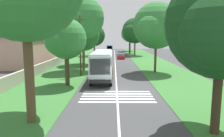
# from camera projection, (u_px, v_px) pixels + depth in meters

# --- Properties ---
(ground) EXTENTS (160.00, 160.00, 0.00)m
(ground) POSITION_uv_depth(u_px,v_px,m) (117.00, 91.00, 22.35)
(ground) COLOR #424244
(grass_verge_left) EXTENTS (120.00, 8.00, 0.04)m
(grass_verge_left) POSITION_uv_depth(u_px,v_px,m) (69.00, 69.00, 37.25)
(grass_verge_left) COLOR #387533
(grass_verge_left) RESTS_ON ground
(grass_verge_right) EXTENTS (120.00, 8.00, 0.04)m
(grass_verge_right) POSITION_uv_depth(u_px,v_px,m) (163.00, 69.00, 37.13)
(grass_verge_right) COLOR #387533
(grass_verge_right) RESTS_ON ground
(centre_line) EXTENTS (110.00, 0.16, 0.01)m
(centre_line) POSITION_uv_depth(u_px,v_px,m) (116.00, 69.00, 37.19)
(centre_line) COLOR silver
(centre_line) RESTS_ON ground
(coach_bus) EXTENTS (11.16, 2.62, 3.73)m
(coach_bus) POSITION_uv_depth(u_px,v_px,m) (103.00, 63.00, 28.26)
(coach_bus) COLOR silver
(coach_bus) RESTS_ON ground
(zebra_crossing) EXTENTS (4.05, 6.80, 0.01)m
(zebra_crossing) POSITION_uv_depth(u_px,v_px,m) (117.00, 96.00, 20.30)
(zebra_crossing) COLOR silver
(zebra_crossing) RESTS_ON ground
(trailing_car_0) EXTENTS (4.30, 1.78, 1.43)m
(trailing_car_0) POSITION_uv_depth(u_px,v_px,m) (108.00, 59.00, 47.76)
(trailing_car_0) COLOR gray
(trailing_car_0) RESTS_ON ground
(trailing_car_1) EXTENTS (4.30, 1.78, 1.43)m
(trailing_car_1) POSITION_uv_depth(u_px,v_px,m) (121.00, 56.00, 55.41)
(trailing_car_1) COLOR #B21E1E
(trailing_car_1) RESTS_ON ground
(trailing_car_2) EXTENTS (4.30, 1.78, 1.43)m
(trailing_car_2) POSITION_uv_depth(u_px,v_px,m) (121.00, 53.00, 64.80)
(trailing_car_2) COLOR gray
(trailing_car_2) RESTS_ON ground
(trailing_car_3) EXTENTS (4.30, 1.78, 1.43)m
(trailing_car_3) POSITION_uv_depth(u_px,v_px,m) (109.00, 52.00, 70.58)
(trailing_car_3) COLOR silver
(trailing_car_3) RESTS_ON ground
(trailing_minibus_0) EXTENTS (6.00, 2.14, 2.53)m
(trailing_minibus_0) POSITION_uv_depth(u_px,v_px,m) (110.00, 48.00, 81.16)
(trailing_minibus_0) COLOR teal
(trailing_minibus_0) RESTS_ON ground
(roadside_tree_left_0) EXTENTS (7.84, 6.48, 9.28)m
(roadside_tree_left_0) POSITION_uv_depth(u_px,v_px,m) (83.00, 35.00, 42.44)
(roadside_tree_left_0) COLOR #4C3826
(roadside_tree_left_0) RESTS_ON grass_verge_left
(roadside_tree_left_2) EXTENTS (8.22, 7.00, 12.14)m
(roadside_tree_left_2) POSITION_uv_depth(u_px,v_px,m) (81.00, 19.00, 34.76)
(roadside_tree_left_2) COLOR brown
(roadside_tree_left_2) RESTS_ON grass_verge_left
(roadside_tree_left_3) EXTENTS (7.48, 6.31, 9.18)m
(roadside_tree_left_3) POSITION_uv_depth(u_px,v_px,m) (94.00, 36.00, 62.53)
(roadside_tree_left_3) COLOR #4C3826
(roadside_tree_left_3) RESTS_ON grass_verge_left
(roadside_tree_left_4) EXTENTS (5.46, 4.63, 7.68)m
(roadside_tree_left_4) POSITION_uv_depth(u_px,v_px,m) (66.00, 40.00, 24.21)
(roadside_tree_left_4) COLOR #4C3826
(roadside_tree_left_4) RESTS_ON grass_verge_left
(roadside_tree_right_0) EXTENTS (8.32, 7.20, 10.89)m
(roadside_tree_right_0) POSITION_uv_depth(u_px,v_px,m) (155.00, 27.00, 32.87)
(roadside_tree_right_0) COLOR #4C3826
(roadside_tree_right_0) RESTS_ON grass_verge_right
(roadside_tree_right_1) EXTENTS (7.41, 6.25, 10.29)m
(roadside_tree_right_1) POSITION_uv_depth(u_px,v_px,m) (129.00, 33.00, 84.56)
(roadside_tree_right_1) COLOR brown
(roadside_tree_right_1) RESTS_ON grass_verge_right
(roadside_tree_right_2) EXTENTS (7.24, 6.15, 9.38)m
(roadside_tree_right_2) POSITION_uv_depth(u_px,v_px,m) (219.00, 26.00, 11.68)
(roadside_tree_right_2) COLOR #3D2D1E
(roadside_tree_right_2) RESTS_ON grass_verge_right
(roadside_tree_right_3) EXTENTS (9.03, 7.59, 11.23)m
(roadside_tree_right_3) POSITION_uv_depth(u_px,v_px,m) (134.00, 31.00, 63.50)
(roadside_tree_right_3) COLOR brown
(roadside_tree_right_3) RESTS_ON grass_verge_right
(roadside_tree_right_4) EXTENTS (6.87, 5.84, 9.65)m
(roadside_tree_right_4) POSITION_uv_depth(u_px,v_px,m) (129.00, 34.00, 71.65)
(roadside_tree_right_4) COLOR #4C3826
(roadside_tree_right_4) RESTS_ON grass_verge_right
(utility_pole) EXTENTS (0.24, 1.40, 8.54)m
(utility_pole) POSITION_uv_depth(u_px,v_px,m) (80.00, 45.00, 30.37)
(utility_pole) COLOR #473828
(utility_pole) RESTS_ON grass_verge_left
(roadside_wall) EXTENTS (70.00, 0.40, 1.52)m
(roadside_wall) POSITION_uv_depth(u_px,v_px,m) (57.00, 62.00, 42.10)
(roadside_wall) COLOR #B2A893
(roadside_wall) RESTS_ON grass_verge_left
(roadside_building) EXTENTS (12.62, 9.83, 6.54)m
(roadside_building) POSITION_uv_depth(u_px,v_px,m) (21.00, 49.00, 40.83)
(roadside_building) COLOR tan
(roadside_building) RESTS_ON ground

